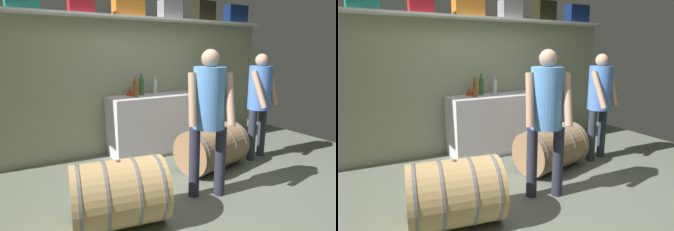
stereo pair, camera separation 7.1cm
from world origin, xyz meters
TOP-DOWN VIEW (x-y plane):
  - ground_plane at (0.00, 0.51)m, footprint 6.41×7.25m
  - back_wall_panel at (0.00, 2.02)m, footprint 5.21×0.10m
  - high_shelf_board at (0.00, 1.87)m, footprint 4.80×0.40m
  - toolcase_teal at (-1.37, 1.87)m, footprint 0.37×0.31m
  - toolcase_red at (-0.66, 1.87)m, footprint 0.33×0.24m
  - toolcase_orange at (0.01, 1.87)m, footprint 0.44×0.27m
  - toolcase_grey at (0.70, 1.87)m, footprint 0.34×0.26m
  - toolcase_black at (1.35, 1.87)m, footprint 0.34×0.23m
  - toolcase_navy at (2.06, 1.87)m, footprint 0.41×0.20m
  - work_cabinet at (0.33, 1.70)m, footprint 1.41×0.53m
  - wine_bottle_amber at (0.01, 1.69)m, footprint 0.07×0.07m
  - wine_bottle_green at (0.16, 1.80)m, footprint 0.07×0.07m
  - wine_bottle_clear at (0.41, 1.83)m, footprint 0.07×0.07m
  - wine_glass at (0.94, 1.53)m, footprint 0.08×0.08m
  - red_funnel at (-0.01, 1.86)m, footprint 0.11×0.11m
  - wine_barrel_near at (0.66, 0.68)m, footprint 0.99×0.74m
  - wine_barrel_far at (-0.88, 0.09)m, footprint 0.91×0.74m
  - tasting_cup at (0.66, 0.68)m, footprint 0.07×0.07m
  - winemaker_pouring at (0.14, 0.12)m, footprint 0.51×0.46m
  - visitor_tasting at (1.48, 0.67)m, footprint 0.48×0.43m

SIDE VIEW (x-z plane):
  - ground_plane at x=0.00m, z-range -0.02..0.00m
  - wine_barrel_near at x=0.66m, z-range 0.00..0.59m
  - wine_barrel_far at x=-0.88m, z-range 0.00..0.62m
  - work_cabinet at x=0.33m, z-range 0.00..0.89m
  - tasting_cup at x=0.66m, z-range 0.58..0.63m
  - visitor_tasting at x=1.48m, z-range 0.17..1.68m
  - red_funnel at x=-0.01m, z-range 0.89..1.00m
  - winemaker_pouring at x=0.14m, z-range 0.18..1.74m
  - wine_glass at x=0.94m, z-range 0.91..1.05m
  - back_wall_panel at x=0.00m, z-range 0.00..2.00m
  - wine_bottle_clear at x=0.41m, z-range 0.87..1.15m
  - wine_bottle_amber at x=0.01m, z-range 0.87..1.16m
  - wine_bottle_green at x=0.16m, z-range 0.87..1.19m
  - high_shelf_board at x=0.00m, z-range 2.00..2.03m
  - toolcase_teal at x=-1.37m, z-range 2.03..2.25m
  - toolcase_orange at x=0.01m, z-range 2.03..2.27m
  - toolcase_grey at x=0.70m, z-range 2.03..2.30m
  - toolcase_navy at x=2.06m, z-range 2.03..2.33m
  - toolcase_black at x=1.35m, z-range 2.03..2.34m
  - toolcase_red at x=-0.66m, z-range 2.03..2.35m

